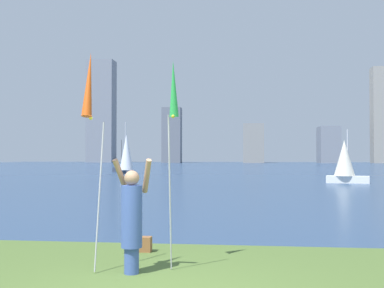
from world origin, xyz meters
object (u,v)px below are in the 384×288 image
Objects in this scene: person at (132,217)px; sailboat_8 at (121,169)px; sailboat_6 at (345,162)px; kite_flag_right at (173,94)px; kite_flag_left at (89,90)px; sailboat_2 at (126,154)px; bag at (144,244)px.

sailboat_8 is at bearing 124.65° from person.
person is 26.87m from sailboat_6.
sailboat_6 is at bearing 72.63° from kite_flag_right.
kite_flag_left is 0.98× the size of sailboat_8.
sailboat_8 is at bearing 110.34° from sailboat_2.
sailboat_2 is (-10.07, 37.53, 1.87)m from bag.
sailboat_6 is 27.75m from sailboat_8.
sailboat_2 reaches higher than sailboat_6.
person is 0.52× the size of kite_flag_left.
person is 2.12m from kite_flag_left.
kite_flag_right is at bearing 60.86° from person.
kite_flag_right is (0.59, 0.52, 2.03)m from person.
kite_flag_right is 26.23m from sailboat_6.
kite_flag_left reaches higher than person.
kite_flag_left is 0.67× the size of sailboat_2.
bag is at bearing -109.80° from sailboat_6.
kite_flag_right is at bearing -57.26° from bag.
person is 40.56m from sailboat_2.
sailboat_2 reaches higher than bag.
person is 0.51× the size of sailboat_6.
kite_flag_right is at bearing -73.82° from sailboat_8.
kite_flag_left is 11.99× the size of bag.
kite_flag_left is at bearing -75.54° from sailboat_8.
sailboat_6 is (9.00, 25.87, -1.51)m from kite_flag_left.
sailboat_2 is (-10.83, 38.71, -0.91)m from kite_flag_right.
kite_flag_left is at bearing -76.30° from sailboat_2.
sailboat_8 reaches higher than kite_flag_right.
sailboat_2 reaches higher than person.
kite_flag_left is at bearing -109.18° from sailboat_6.
person is 0.51× the size of sailboat_8.
sailboat_8 is at bearing 137.64° from sailboat_6.
sailboat_2 reaches higher than kite_flag_left.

